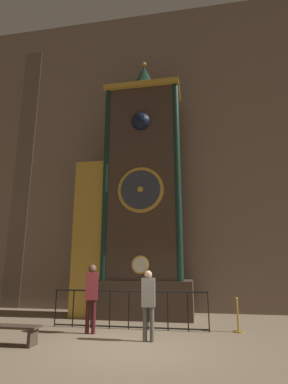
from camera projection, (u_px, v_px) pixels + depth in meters
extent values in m
plane|color=#847056|center=(131.00, 346.00, 6.94)|extent=(28.00, 28.00, 0.00)
cube|color=#7A6656|center=(158.00, 145.00, 13.77)|extent=(24.00, 0.30, 14.35)
cube|color=brown|center=(24.00, 167.00, 14.62)|extent=(0.90, 0.12, 12.92)
cube|color=#423328|center=(144.00, 299.00, 10.84)|extent=(3.54, 1.61, 1.29)
cube|color=#423328|center=(144.00, 179.00, 11.90)|extent=(2.83, 1.40, 7.72)
cube|color=gold|center=(144.00, 93.00, 12.69)|extent=(3.06, 1.54, 0.20)
cylinder|color=gold|center=(140.00, 265.00, 10.43)|extent=(0.63, 0.05, 0.63)
cylinder|color=silver|center=(140.00, 265.00, 10.40)|extent=(0.52, 0.03, 0.52)
cylinder|color=gold|center=(141.00, 190.00, 11.06)|extent=(1.73, 0.07, 1.73)
cylinder|color=#2D333D|center=(140.00, 189.00, 11.02)|extent=(1.48, 0.04, 1.48)
cylinder|color=gold|center=(140.00, 189.00, 11.00)|extent=(0.21, 0.03, 0.21)
cube|color=black|center=(143.00, 127.00, 12.21)|extent=(0.95, 0.42, 0.95)
sphere|color=black|center=(141.00, 122.00, 11.81)|extent=(0.76, 0.76, 0.76)
cylinder|color=#142D23|center=(106.00, 176.00, 11.54)|extent=(0.26, 0.26, 7.72)
cylinder|color=#142D23|center=(177.00, 173.00, 11.08)|extent=(0.26, 0.26, 7.72)
cylinder|color=gold|center=(144.00, 89.00, 12.85)|extent=(0.96, 0.96, 0.30)
cone|color=#163227|center=(144.00, 77.00, 13.00)|extent=(0.91, 0.91, 0.96)
sphere|color=gold|center=(144.00, 64.00, 13.14)|extent=(0.20, 0.20, 0.20)
cube|color=brown|center=(93.00, 237.00, 11.77)|extent=(1.15, 1.19, 5.82)
cube|color=gold|center=(88.00, 235.00, 11.19)|extent=(1.21, 0.06, 5.82)
cylinder|color=black|center=(56.00, 308.00, 9.29)|extent=(0.04, 0.04, 1.09)
cylinder|color=black|center=(73.00, 308.00, 9.19)|extent=(0.04, 0.04, 1.09)
cylinder|color=black|center=(91.00, 309.00, 9.09)|extent=(0.04, 0.04, 1.09)
cylinder|color=black|center=(110.00, 309.00, 8.99)|extent=(0.04, 0.04, 1.09)
cylinder|color=black|center=(129.00, 310.00, 8.90)|extent=(0.04, 0.04, 1.09)
cylinder|color=black|center=(148.00, 310.00, 8.80)|extent=(0.04, 0.04, 1.09)
cylinder|color=black|center=(168.00, 311.00, 8.70)|extent=(0.04, 0.04, 1.09)
cylinder|color=black|center=(188.00, 311.00, 8.60)|extent=(0.04, 0.04, 1.09)
cylinder|color=black|center=(209.00, 312.00, 8.50)|extent=(0.04, 0.04, 1.09)
cylinder|color=black|center=(129.00, 291.00, 9.02)|extent=(4.66, 0.05, 0.05)
cylinder|color=black|center=(128.00, 327.00, 8.78)|extent=(4.66, 0.04, 0.04)
cylinder|color=#461518|center=(87.00, 317.00, 8.30)|extent=(0.11, 0.11, 0.88)
cylinder|color=#461518|center=(94.00, 317.00, 8.27)|extent=(0.11, 0.11, 0.88)
cube|color=maroon|center=(92.00, 286.00, 8.48)|extent=(0.39, 0.30, 0.75)
sphere|color=brown|center=(92.00, 269.00, 8.59)|extent=(0.22, 0.22, 0.22)
cylinder|color=#58554F|center=(145.00, 324.00, 7.46)|extent=(0.11, 0.11, 0.81)
cylinder|color=#58554F|center=(152.00, 324.00, 7.43)|extent=(0.11, 0.11, 0.81)
cube|color=gray|center=(148.00, 292.00, 7.62)|extent=(0.36, 0.25, 0.70)
sphere|color=tan|center=(148.00, 275.00, 7.73)|extent=(0.20, 0.20, 0.20)
cylinder|color=#B28E33|center=(239.00, 331.00, 8.39)|extent=(0.28, 0.28, 0.04)
cylinder|color=#B28E33|center=(238.00, 316.00, 8.49)|extent=(0.06, 0.06, 0.85)
sphere|color=#B28E33|center=(237.00, 299.00, 8.60)|extent=(0.09, 0.09, 0.09)
cube|color=#423328|center=(13.00, 327.00, 7.10)|extent=(1.32, 0.40, 0.05)
cube|color=#423328|center=(33.00, 337.00, 6.96)|extent=(0.08, 0.36, 0.39)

